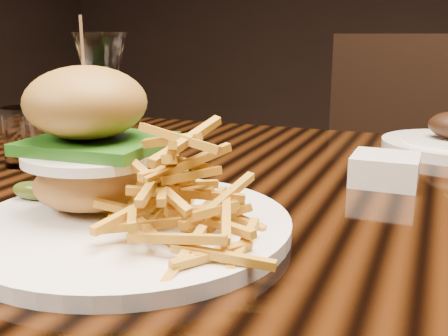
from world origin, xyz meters
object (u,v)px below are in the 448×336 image
at_px(burger_plate, 128,176).
at_px(chair_far, 391,179).
at_px(dining_table, 305,243).
at_px(wine_glass, 102,72).

relative_size(burger_plate, chair_far, 0.34).
distance_m(dining_table, wine_glass, 0.36).
xyz_separation_m(wine_glass, chair_far, (0.32, 0.93, -0.36)).
bearing_deg(wine_glass, dining_table, 8.87).
distance_m(wine_glass, chair_far, 1.05).
bearing_deg(burger_plate, chair_far, 90.79).
distance_m(burger_plate, chair_far, 1.16).
bearing_deg(wine_glass, burger_plate, -49.69).
height_order(wine_glass, chair_far, same).
distance_m(dining_table, burger_plate, 0.29).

